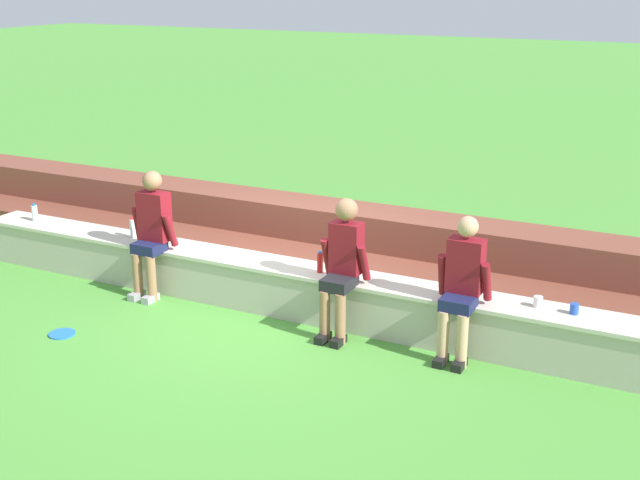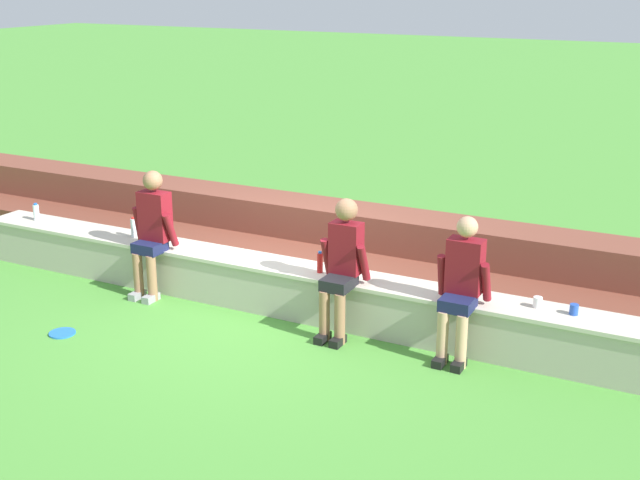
% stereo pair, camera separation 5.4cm
% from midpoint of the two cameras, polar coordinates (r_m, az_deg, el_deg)
% --- Properties ---
extents(ground_plane, '(80.00, 80.00, 0.00)m').
position_cam_midpoint_polar(ground_plane, '(9.10, -3.75, -5.21)').
color(ground_plane, '#4C9338').
extents(stone_seating_wall, '(8.18, 0.52, 0.54)m').
position_cam_midpoint_polar(stone_seating_wall, '(9.19, -3.01, -3.04)').
color(stone_seating_wall, '#B7AF9E').
rests_on(stone_seating_wall, ground).
extents(brick_bleachers, '(12.03, 1.30, 0.85)m').
position_cam_midpoint_polar(brick_bleachers, '(10.16, 0.39, -0.54)').
color(brick_bleachers, brown).
rests_on(brick_bleachers, ground).
extents(person_far_left, '(0.53, 0.50, 1.45)m').
position_cam_midpoint_polar(person_far_left, '(9.61, -11.28, 0.75)').
color(person_far_left, '#996B4C').
rests_on(person_far_left, ground).
extents(person_left_of_center, '(0.49, 0.58, 1.42)m').
position_cam_midpoint_polar(person_left_of_center, '(8.37, 1.70, -1.63)').
color(person_left_of_center, '#996B4C').
rests_on(person_left_of_center, ground).
extents(person_center, '(0.52, 0.55, 1.40)m').
position_cam_midpoint_polar(person_center, '(7.98, 9.84, -3.04)').
color(person_center, tan).
rests_on(person_center, ground).
extents(water_bottle_near_left, '(0.06, 0.06, 0.23)m').
position_cam_midpoint_polar(water_bottle_near_left, '(8.76, 0.17, -1.55)').
color(water_bottle_near_left, red).
rests_on(water_bottle_near_left, stone_seating_wall).
extents(water_bottle_mid_left, '(0.06, 0.06, 0.25)m').
position_cam_midpoint_polar(water_bottle_mid_left, '(10.17, -12.51, 0.83)').
color(water_bottle_mid_left, silver).
rests_on(water_bottle_mid_left, stone_seating_wall).
extents(water_bottle_near_right, '(0.07, 0.07, 0.22)m').
position_cam_midpoint_polar(water_bottle_near_right, '(11.20, -18.73, 1.81)').
color(water_bottle_near_right, silver).
rests_on(water_bottle_near_right, stone_seating_wall).
extents(plastic_cup_left_end, '(0.08, 0.08, 0.10)m').
position_cam_midpoint_polar(plastic_cup_left_end, '(8.08, 17.18, -4.57)').
color(plastic_cup_left_end, blue).
rests_on(plastic_cup_left_end, stone_seating_wall).
extents(plastic_cup_middle, '(0.09, 0.09, 0.11)m').
position_cam_midpoint_polar(plastic_cup_middle, '(8.15, 14.87, -4.14)').
color(plastic_cup_middle, white).
rests_on(plastic_cup_middle, stone_seating_wall).
extents(frisbee, '(0.27, 0.27, 0.02)m').
position_cam_midpoint_polar(frisbee, '(9.04, -17.08, -6.12)').
color(frisbee, blue).
rests_on(frisbee, ground).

